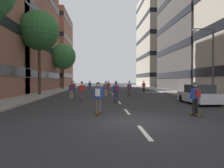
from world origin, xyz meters
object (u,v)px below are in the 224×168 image
Objects in this scene: skater_6 at (98,96)px; skater_9 at (116,84)px; streetlamp_right at (209,55)px; skater_8 at (106,88)px; skater_10 at (196,97)px; street_tree_far at (39,31)px; street_tree_mid at (63,57)px; skater_11 at (74,87)px; parked_car_near at (199,95)px; skater_2 at (116,90)px; skater_1 at (90,85)px; skater_5 at (108,85)px; skater_7 at (129,87)px; skater_0 at (82,90)px; skater_3 at (144,86)px; skater_4 at (116,84)px; skater_12 at (71,89)px.

skater_6 is 1.00× the size of skater_9.
streetlamp_right is 3.65× the size of skater_9.
skater_10 is at bearing -70.50° from skater_8.
skater_8 is (8.06, -2.82, -6.87)m from street_tree_far.
street_tree_far reaches higher than street_tree_mid.
skater_8 is 1.00× the size of skater_11.
streetlamp_right is 25.81m from skater_9.
skater_2 is at bearing 165.65° from parked_car_near.
skater_9 is (3.37, 31.75, -0.03)m from skater_6.
street_tree_far reaches higher than skater_1.
street_tree_mid is 34.44m from skater_10.
streetlamp_right is 19.20m from skater_5.
skater_7 is at bearing -65.53° from skater_1.
skater_0 and skater_6 have the same top height.
street_tree_far is at bearing 156.81° from streetlamp_right.
street_tree_mid is 5.05× the size of skater_7.
parked_car_near is 2.47× the size of skater_3.
skater_6 is at bearing -63.12° from street_tree_far.
skater_1 is 1.00× the size of skater_9.
skater_2 is 11.34m from skater_11.
skater_2 is at bearing -80.46° from skater_1.
skater_8 reaches higher than parked_car_near.
street_tree_far is at bearing -117.15° from skater_1.
skater_2 and skater_4 have the same top height.
streetlamp_right reaches higher than skater_5.
skater_4 and skater_9 have the same top height.
skater_0 is at bearing -78.22° from skater_11.
skater_7 is 14.49m from skater_10.
skater_7 is 3.45m from skater_8.
street_tree_mid reaches higher than skater_4.
street_tree_far is at bearing -153.39° from skater_11.
skater_1 is at bearing 90.64° from skater_0.
street_tree_mid is at bearing -174.56° from skater_9.
skater_7 is 7.62m from skater_11.
skater_3 is 14.26m from skater_12.
skater_7 is (10.95, -17.20, -5.53)m from street_tree_mid.
skater_1 and skater_11 have the same top height.
skater_4 and skater_5 have the same top height.
skater_12 is (-4.20, 3.04, 0.00)m from skater_2.
skater_3 is 20.86m from skater_10.
skater_6 is at bearing -78.20° from skater_11.
skater_7 is (-3.08, -6.39, 0.03)m from skater_3.
skater_7 is (2.13, -10.39, 0.03)m from skater_5.
street_tree_mid is at bearing 105.26° from skater_11.
skater_4 and skater_7 have the same top height.
skater_3 is at bearing -37.45° from skater_5.
skater_11 is at bearing -100.63° from skater_1.
streetlamp_right reaches higher than skater_2.
skater_4 reaches higher than parked_car_near.
skater_2 is 7.98m from skater_10.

